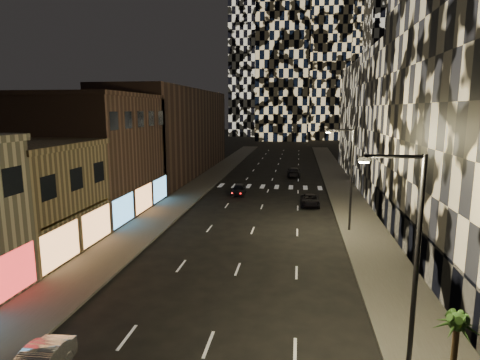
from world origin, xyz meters
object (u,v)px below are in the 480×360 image
(streetlight_near, at_px, (411,251))
(car_dark_oncoming, at_px, (294,172))
(streetlight_far, at_px, (349,172))
(car_dark_rightlane, at_px, (310,200))
(palm_tree, at_px, (457,329))
(car_dark_midlane, at_px, (239,189))

(streetlight_near, xyz_separation_m, car_dark_oncoming, (-5.12, 49.47, -4.63))
(streetlight_far, xyz_separation_m, car_dark_rightlane, (-2.99, 9.25, -4.73))
(streetlight_near, bearing_deg, palm_tree, -48.21)
(car_dark_oncoming, bearing_deg, streetlight_far, 98.08)
(car_dark_midlane, height_order, palm_tree, palm_tree)
(car_dark_rightlane, bearing_deg, streetlight_near, -84.87)
(car_dark_rightlane, height_order, palm_tree, palm_tree)
(car_dark_oncoming, xyz_separation_m, palm_tree, (6.45, -50.95, 2.34))
(streetlight_near, relative_size, car_dark_rightlane, 2.00)
(car_dark_oncoming, distance_m, car_dark_rightlane, 20.32)
(car_dark_oncoming, bearing_deg, palm_tree, 95.44)
(car_dark_oncoming, bearing_deg, car_dark_rightlane, 94.23)
(streetlight_near, height_order, streetlight_far, same)
(streetlight_far, relative_size, palm_tree, 2.55)
(streetlight_near, xyz_separation_m, streetlight_far, (0.00, 20.00, 0.00))
(streetlight_near, height_order, car_dark_oncoming, streetlight_near)
(car_dark_oncoming, distance_m, palm_tree, 51.41)
(streetlight_far, xyz_separation_m, palm_tree, (1.33, -21.49, -2.29))
(streetlight_near, height_order, car_dark_midlane, streetlight_near)
(streetlight_far, bearing_deg, car_dark_midlane, 130.34)
(palm_tree, bearing_deg, car_dark_midlane, 110.41)
(car_dark_midlane, xyz_separation_m, car_dark_rightlane, (8.86, -4.70, -0.08))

